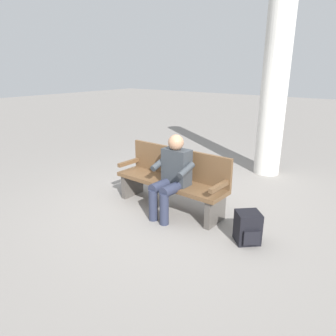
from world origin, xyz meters
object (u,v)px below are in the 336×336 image
Objects in this scene: bench_near at (173,179)px; person_seated at (172,174)px; backpack at (248,228)px; support_pillar at (277,67)px.

person_seated is at bearing 125.50° from bench_near.
person_seated is 2.99× the size of backpack.
person_seated is (-0.16, 0.24, 0.17)m from bench_near.
bench_near is 4.60× the size of backpack.
bench_near is at bearing -54.50° from person_seated.
support_pillar is at bearing -74.06° from backpack.
bench_near is 0.44× the size of support_pillar.
support_pillar is (-0.40, -2.71, 1.43)m from person_seated.
support_pillar is at bearing -100.73° from bench_near.
support_pillar reaches higher than bench_near.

